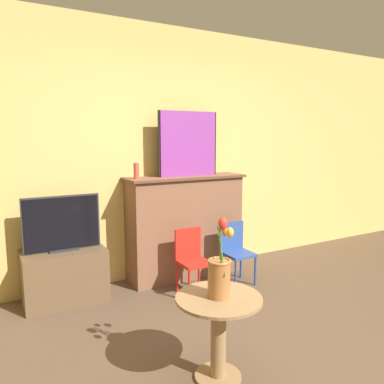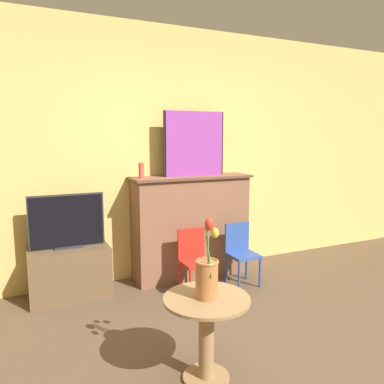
{
  "view_description": "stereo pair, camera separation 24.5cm",
  "coord_description": "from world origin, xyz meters",
  "px_view_note": "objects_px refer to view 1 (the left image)",
  "views": [
    {
      "loc": [
        -1.74,
        -1.64,
        1.53
      ],
      "look_at": [
        -0.19,
        1.15,
        1.06
      ],
      "focal_mm": 35.0,
      "sensor_mm": 36.0,
      "label": 1
    },
    {
      "loc": [
        -1.52,
        -1.75,
        1.53
      ],
      "look_at": [
        -0.19,
        1.15,
        1.06
      ],
      "focal_mm": 35.0,
      "sensor_mm": 36.0,
      "label": 2
    }
  ],
  "objects_px": {
    "tv_monitor": "(62,224)",
    "chair_blue": "(236,249)",
    "chair_red": "(192,257)",
    "vase_tulips": "(220,273)",
    "painting": "(188,144)"
  },
  "relations": [
    {
      "from": "chair_red",
      "to": "chair_blue",
      "type": "relative_size",
      "value": 1.0
    },
    {
      "from": "chair_red",
      "to": "chair_blue",
      "type": "height_order",
      "value": "same"
    },
    {
      "from": "painting",
      "to": "chair_red",
      "type": "bearing_deg",
      "value": -114.83
    },
    {
      "from": "tv_monitor",
      "to": "chair_red",
      "type": "xyz_separation_m",
      "value": [
        1.13,
        -0.41,
        -0.38
      ]
    },
    {
      "from": "tv_monitor",
      "to": "vase_tulips",
      "type": "distance_m",
      "value": 1.79
    },
    {
      "from": "painting",
      "to": "chair_blue",
      "type": "height_order",
      "value": "painting"
    },
    {
      "from": "tv_monitor",
      "to": "chair_blue",
      "type": "distance_m",
      "value": 1.76
    },
    {
      "from": "tv_monitor",
      "to": "vase_tulips",
      "type": "relative_size",
      "value": 1.33
    },
    {
      "from": "painting",
      "to": "vase_tulips",
      "type": "distance_m",
      "value": 2.0
    },
    {
      "from": "chair_blue",
      "to": "vase_tulips",
      "type": "xyz_separation_m",
      "value": [
        -1.04,
        -1.27,
        0.34
      ]
    },
    {
      "from": "vase_tulips",
      "to": "chair_red",
      "type": "bearing_deg",
      "value": 68.24
    },
    {
      "from": "chair_red",
      "to": "vase_tulips",
      "type": "height_order",
      "value": "vase_tulips"
    },
    {
      "from": "tv_monitor",
      "to": "painting",
      "type": "bearing_deg",
      "value": 1.85
    },
    {
      "from": "chair_red",
      "to": "vase_tulips",
      "type": "bearing_deg",
      "value": -111.76
    },
    {
      "from": "chair_red",
      "to": "vase_tulips",
      "type": "distance_m",
      "value": 1.4
    }
  ]
}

